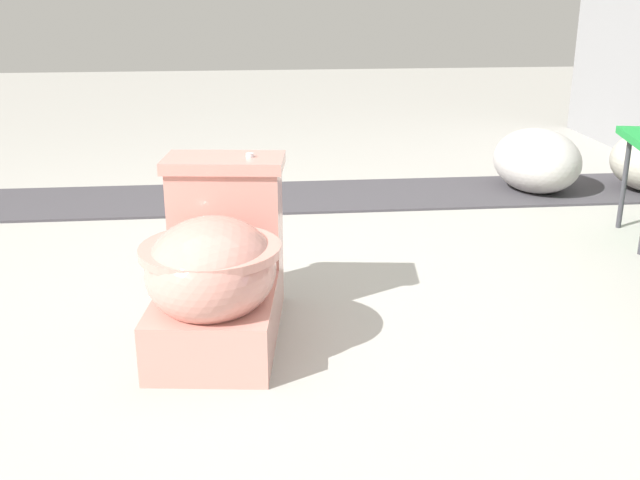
% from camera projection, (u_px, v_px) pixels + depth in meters
% --- Properties ---
extents(ground_plane, '(14.00, 14.00, 0.00)m').
position_uv_depth(ground_plane, '(236.00, 311.00, 2.43)').
color(ground_plane, '#A8A59E').
extents(gravel_strip, '(0.56, 8.00, 0.01)m').
position_uv_depth(gravel_strip, '(338.00, 196.00, 3.71)').
color(gravel_strip, '#423F44').
rests_on(gravel_strip, ground).
extents(toilet, '(0.67, 0.45, 0.52)m').
position_uv_depth(toilet, '(217.00, 270.00, 2.17)').
color(toilet, tan).
rests_on(toilet, ground).
extents(boulder_near, '(0.56, 0.48, 0.32)m').
position_uv_depth(boulder_near, '(537.00, 161.00, 3.76)').
color(boulder_near, '#B7B2AD').
rests_on(boulder_near, ground).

